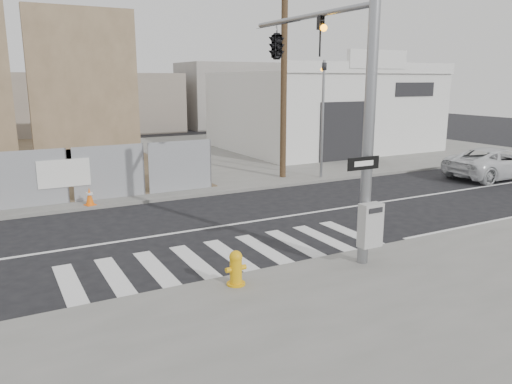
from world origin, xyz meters
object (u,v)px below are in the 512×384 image
suv (497,163)px  traffic_cone_d (90,196)px  fire_hydrant (236,268)px  signal_pole (303,69)px  auto_shop (322,110)px

suv → traffic_cone_d: (-17.73, 3.18, -0.27)m
fire_hydrant → suv: size_ratio=0.15×
signal_pole → auto_shop: size_ratio=0.58×
auto_shop → suv: 12.12m
signal_pole → auto_shop: 19.04m
traffic_cone_d → signal_pole: bearing=-52.7°
auto_shop → fire_hydrant: auto_shop is taller
fire_hydrant → traffic_cone_d: (-1.47, 8.80, -0.07)m
suv → traffic_cone_d: suv is taller
signal_pole → fire_hydrant: (-3.32, -2.50, -4.28)m
fire_hydrant → traffic_cone_d: fire_hydrant is taller
suv → auto_shop: bearing=9.1°
auto_shop → suv: auto_shop is taller
suv → traffic_cone_d: 18.02m
fire_hydrant → traffic_cone_d: bearing=96.2°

